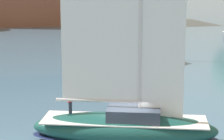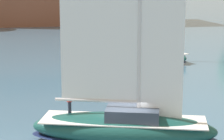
# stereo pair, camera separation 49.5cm
# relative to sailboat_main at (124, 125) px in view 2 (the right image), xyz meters

# --- Properties ---
(sailboat_main) EXTENTS (11.09, 6.37, 14.70)m
(sailboat_main) POSITION_rel_sailboat_main_xyz_m (0.00, 0.00, 0.00)
(sailboat_main) COLOR #194C47
(sailboat_main) RESTS_ON ground
(sailboat_moored_near_marina) EXTENTS (6.26, 5.87, 9.24)m
(sailboat_moored_near_marina) POSITION_rel_sailboat_main_xyz_m (9.09, 53.16, -0.52)
(sailboat_moored_near_marina) COLOR silver
(sailboat_moored_near_marina) RESTS_ON ground
(sailboat_moored_mid_channel) EXTENTS (4.73, 8.45, 11.20)m
(sailboat_moored_mid_channel) POSITION_rel_sailboat_main_xyz_m (10.86, 24.72, -0.39)
(sailboat_moored_mid_channel) COLOR #194C47
(sailboat_moored_mid_channel) RESTS_ON ground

